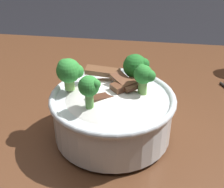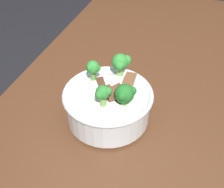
% 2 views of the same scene
% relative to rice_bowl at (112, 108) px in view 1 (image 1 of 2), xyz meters
% --- Properties ---
extents(dining_table, '(1.58, 0.86, 0.78)m').
position_rel_rice_bowl_xyz_m(dining_table, '(-0.19, 0.09, -0.15)').
color(dining_table, '#56331E').
rests_on(dining_table, ground).
extents(rice_bowl, '(0.23, 0.23, 0.16)m').
position_rel_rice_bowl_xyz_m(rice_bowl, '(0.00, 0.00, 0.00)').
color(rice_bowl, silver).
rests_on(rice_bowl, dining_table).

